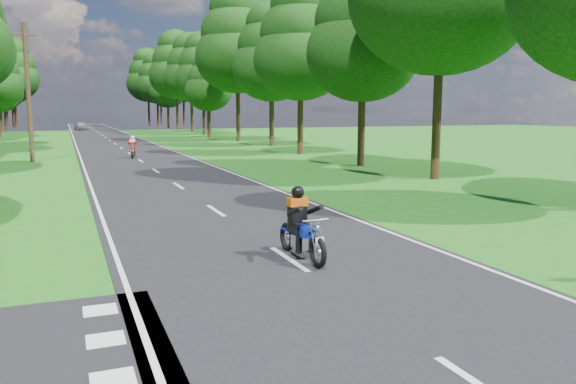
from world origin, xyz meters
name	(u,v)px	position (x,y,z in m)	size (l,w,h in m)	color
ground	(331,288)	(0.00, 0.00, 0.00)	(160.00, 160.00, 0.00)	#1B6016
main_road	(110,140)	(0.00, 50.00, 0.01)	(7.00, 140.00, 0.02)	black
road_markings	(110,141)	(-0.14, 48.13, 0.02)	(7.40, 140.00, 0.01)	silver
treeline	(113,64)	(1.43, 60.06, 8.25)	(40.00, 115.35, 14.78)	black
telegraph_pole	(28,92)	(-6.00, 28.00, 4.07)	(1.20, 0.26, 8.00)	#382616
rider_near_blue	(302,223)	(0.26, 1.94, 0.77)	(0.60, 1.79, 1.50)	#0E269B
rider_far_red	(133,147)	(-0.18, 28.39, 0.71)	(0.55, 1.66, 1.38)	#9E240C
distant_car	(81,126)	(-1.88, 80.81, 0.63)	(1.45, 3.60, 1.23)	#B2B4B9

